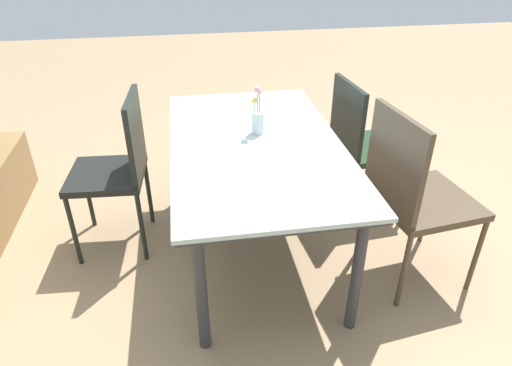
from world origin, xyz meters
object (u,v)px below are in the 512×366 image
(chair_near_left, at_px, (413,190))
(chair_far_side, at_px, (118,164))
(flower_vase, at_px, (258,118))
(dining_table, at_px, (256,153))
(chair_near_right, at_px, (363,139))

(chair_near_left, xyz_separation_m, chair_far_side, (0.57, 1.55, -0.01))
(chair_far_side, distance_m, flower_vase, 0.86)
(chair_near_left, bearing_deg, chair_far_side, -117.48)
(dining_table, xyz_separation_m, flower_vase, (0.12, -0.03, 0.16))
(chair_far_side, distance_m, chair_near_right, 1.57)
(dining_table, height_order, chair_far_side, chair_far_side)
(dining_table, xyz_separation_m, chair_far_side, (0.19, 0.78, -0.10))
(dining_table, distance_m, chair_near_left, 0.86)
(chair_far_side, bearing_deg, dining_table, -100.20)
(dining_table, distance_m, flower_vase, 0.20)
(chair_near_left, distance_m, chair_near_right, 0.73)
(dining_table, distance_m, chair_far_side, 0.81)
(chair_near_left, bearing_deg, chair_near_right, 171.94)
(chair_far_side, height_order, chair_near_right, chair_far_side)
(dining_table, relative_size, chair_near_left, 1.60)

